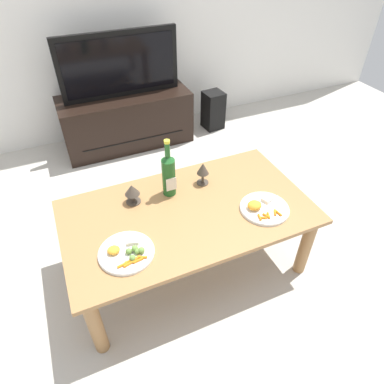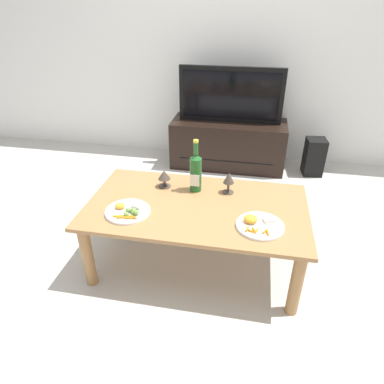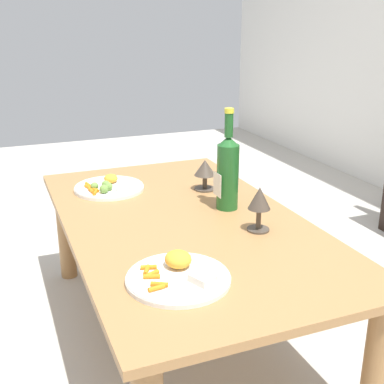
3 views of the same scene
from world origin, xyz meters
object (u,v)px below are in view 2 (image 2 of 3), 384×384
Objects in this scene: wine_bottle at (196,171)px; goblet_right at (229,179)px; dining_table at (196,214)px; goblet_left at (164,176)px; floor_speaker at (314,157)px; dinner_plate_right at (259,225)px; dinner_plate_left at (128,211)px; tv_screen at (231,95)px; tv_stand at (228,144)px.

goblet_right is (0.21, 0.01, -0.04)m from wine_bottle.
goblet_left is (-0.25, 0.19, 0.15)m from dining_table.
floor_speaker is 1.37× the size of dinner_plate_right.
dinner_plate_right is (0.42, -0.34, -0.13)m from wine_bottle.
floor_speaker is at bearing 58.83° from dining_table.
dinner_plate_left is 1.00× the size of dinner_plate_right.
wine_bottle is 0.22m from goblet_right.
floor_speaker is at bearing -3.11° from tv_screen.
floor_speaker is at bearing 54.43° from wine_bottle.
dinner_plate_right reaches higher than dining_table.
goblet_left is at bearing 180.00° from goblet_right.
tv_screen reaches higher than wine_bottle.
dining_table is 5.01× the size of dinner_plate_right.
wine_bottle is at bearing -178.14° from goblet_right.
dinner_plate_left reaches higher than dining_table.
wine_bottle is at bearing 44.53° from dinner_plate_left.
goblet_right reaches higher than dinner_plate_right.
tv_stand is at bearing 95.10° from goblet_right.
floor_speaker is 1.80m from goblet_left.
dinner_plate_left is (-0.35, -0.34, -0.13)m from wine_bottle.
tv_screen reaches higher than tv_stand.
goblet_right reaches higher than dining_table.
dining_table is 0.42m from dinner_plate_right.
wine_bottle is 1.31× the size of dinner_plate_right.
tv_screen is 6.97× the size of goblet_right.
dining_table is 5.02× the size of dinner_plate_left.
goblet_right is at bearing 120.75° from dinner_plate_right.
goblet_right is at bearing 31.84° from dinner_plate_left.
dinner_plate_right is at bearing 0.32° from dinner_plate_left.
wine_bottle reaches higher than tv_stand.
tv_screen reaches higher than dinner_plate_right.
tv_screen is (0.05, 1.56, 0.35)m from dining_table.
tv_screen is 3.72× the size of dinner_plate_right.
dinner_plate_right is (0.38, -0.16, 0.08)m from dining_table.
dinner_plate_left is at bearing -157.24° from dining_table.
goblet_right is 0.53× the size of dinner_plate_right.
dining_table is 1.78m from floor_speaker.
dinner_plate_right reaches higher than floor_speaker.
dinner_plate_left is (-0.39, -0.16, 0.08)m from dining_table.
tv_screen is 2.71× the size of floor_speaker.
tv_stand is at bearing 100.79° from dinner_plate_right.
wine_bottle is 1.31× the size of dinner_plate_left.
floor_speaker is 2.57× the size of goblet_right.
floor_speaker is (0.86, -0.05, -0.55)m from tv_screen.
tv_stand is 3.09× the size of floor_speaker.
dining_table reaches higher than floor_speaker.
goblet_left is at bearing -102.54° from tv_stand.
goblet_left is at bearing 143.42° from dining_table.
dining_table is 1.60m from tv_screen.
dinner_plate_right is at bearing -28.56° from goblet_left.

